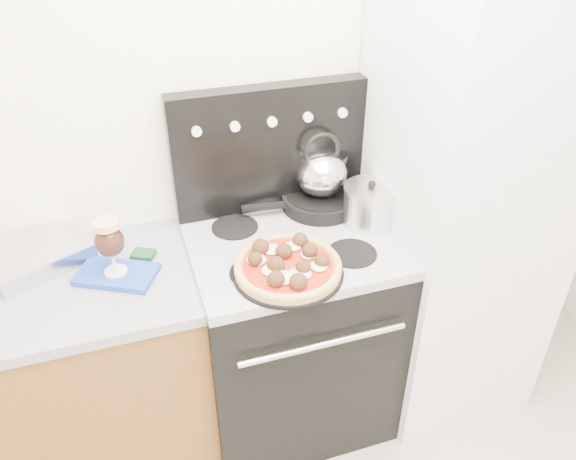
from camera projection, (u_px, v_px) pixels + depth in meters
name	position (u px, v px, depth m)	size (l,w,h in m)	color
room_shell	(388.00, 344.00, 1.19)	(3.52, 3.01, 2.52)	#B7AA95
base_cabinet	(9.00, 397.00, 2.09)	(1.45, 0.60, 0.86)	brown
stove_body	(291.00, 334.00, 2.36)	(0.76, 0.65, 0.88)	black
cooktop	(291.00, 245.00, 2.10)	(0.76, 0.65, 0.04)	#ADADB2
backguard	(269.00, 149.00, 2.17)	(0.76, 0.08, 0.50)	black
fridge	(460.00, 206.00, 2.24)	(0.64, 0.68, 1.90)	silver
foil_sheet	(38.00, 256.00, 1.99)	(0.33, 0.24, 0.07)	white
oven_mitt	(117.00, 275.00, 1.93)	(0.27, 0.15, 0.02)	#1F47B0
beer_glass	(111.00, 247.00, 1.87)	(0.10, 0.10, 0.21)	black
pizza_pan	(288.00, 272.00, 1.92)	(0.38, 0.38, 0.01)	black
pizza	(288.00, 265.00, 1.90)	(0.37, 0.37, 0.05)	#F1B961
skillet	(320.00, 200.00, 2.28)	(0.31, 0.31, 0.06)	black
tea_kettle	(321.00, 170.00, 2.20)	(0.21, 0.21, 0.23)	white
stock_pot	(370.00, 206.00, 2.15)	(0.20, 0.20, 0.15)	silver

